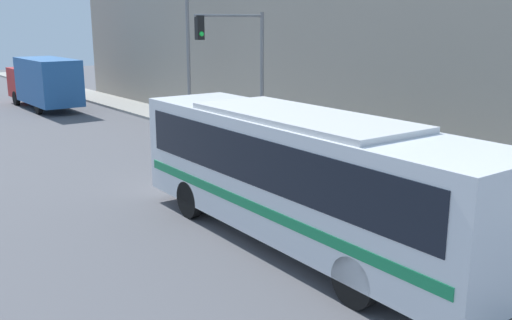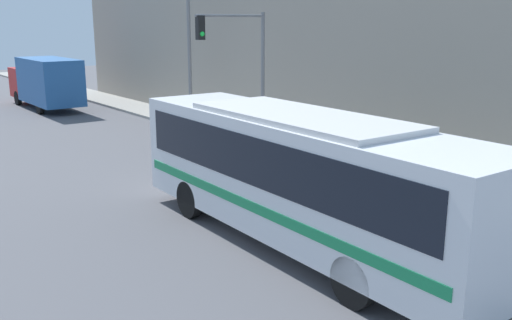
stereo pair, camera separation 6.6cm
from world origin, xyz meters
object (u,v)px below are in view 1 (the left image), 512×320
(city_bus, at_px, (300,171))
(parking_meter, at_px, (305,132))
(traffic_light_pole, at_px, (240,56))
(street_lamp, at_px, (182,32))
(delivery_truck, at_px, (44,81))
(fire_hydrant, at_px, (369,164))

(city_bus, distance_m, parking_meter, 8.77)
(traffic_light_pole, xyz_separation_m, parking_meter, (0.95, -2.88, -2.80))
(street_lamp, bearing_deg, delivery_truck, 109.18)
(traffic_light_pole, distance_m, parking_meter, 4.13)
(delivery_truck, xyz_separation_m, traffic_light_pole, (2.79, -16.67, 2.21))
(fire_hydrant, xyz_separation_m, street_lamp, (-0.08, 12.29, 4.23))
(delivery_truck, distance_m, fire_hydrant, 23.16)
(city_bus, bearing_deg, street_lamp, 70.44)
(street_lamp, bearing_deg, traffic_light_pole, -98.13)
(parking_meter, distance_m, street_lamp, 9.71)
(parking_meter, bearing_deg, fire_hydrant, -90.00)
(fire_hydrant, height_order, traffic_light_pole, traffic_light_pole)
(traffic_light_pole, distance_m, street_lamp, 6.25)
(city_bus, bearing_deg, parking_meter, 48.42)
(parking_meter, height_order, street_lamp, street_lamp)
(fire_hydrant, relative_size, traffic_light_pole, 0.13)
(delivery_truck, relative_size, fire_hydrant, 10.85)
(delivery_truck, bearing_deg, traffic_light_pole, -80.49)
(parking_meter, xyz_separation_m, street_lamp, (-0.08, 9.00, 3.64))
(delivery_truck, distance_m, street_lamp, 11.57)
(delivery_truck, distance_m, traffic_light_pole, 17.04)
(city_bus, bearing_deg, delivery_truck, 86.44)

